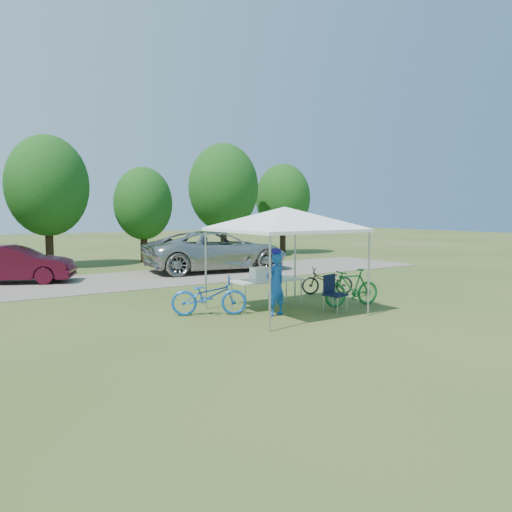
{
  "coord_description": "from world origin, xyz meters",
  "views": [
    {
      "loc": [
        -7.6,
        -10.28,
        2.64
      ],
      "look_at": [
        0.43,
        2.0,
        1.29
      ],
      "focal_mm": 35.0,
      "sensor_mm": 36.0,
      "label": 1
    }
  ],
  "objects_px": {
    "bike_green": "(352,288)",
    "minivan": "(217,251)",
    "bike_blue": "(209,296)",
    "sedan": "(14,264)",
    "cyclist": "(276,284)",
    "bike_dark": "(327,281)",
    "folding_chair": "(332,290)",
    "cooler": "(260,274)",
    "folding_table": "(267,281)"
  },
  "relations": [
    {
      "from": "bike_green",
      "to": "minivan",
      "type": "distance_m",
      "value": 9.13
    },
    {
      "from": "bike_blue",
      "to": "sedan",
      "type": "relative_size",
      "value": 0.46
    },
    {
      "from": "cyclist",
      "to": "bike_dark",
      "type": "xyz_separation_m",
      "value": [
        3.22,
        1.7,
        -0.37
      ]
    },
    {
      "from": "bike_blue",
      "to": "sedan",
      "type": "height_order",
      "value": "sedan"
    },
    {
      "from": "folding_chair",
      "to": "cooler",
      "type": "relative_size",
      "value": 2.04
    },
    {
      "from": "cooler",
      "to": "cyclist",
      "type": "distance_m",
      "value": 0.9
    },
    {
      "from": "folding_table",
      "to": "bike_green",
      "type": "height_order",
      "value": "bike_green"
    },
    {
      "from": "folding_table",
      "to": "bike_blue",
      "type": "relative_size",
      "value": 1.01
    },
    {
      "from": "cyclist",
      "to": "bike_blue",
      "type": "distance_m",
      "value": 1.7
    },
    {
      "from": "cooler",
      "to": "bike_blue",
      "type": "distance_m",
      "value": 1.57
    },
    {
      "from": "bike_blue",
      "to": "minivan",
      "type": "distance_m",
      "value": 9.24
    },
    {
      "from": "bike_blue",
      "to": "bike_green",
      "type": "bearing_deg",
      "value": -78.92
    },
    {
      "from": "cyclist",
      "to": "bike_green",
      "type": "relative_size",
      "value": 0.93
    },
    {
      "from": "cooler",
      "to": "bike_blue",
      "type": "height_order",
      "value": "cooler"
    },
    {
      "from": "bike_green",
      "to": "folding_table",
      "type": "bearing_deg",
      "value": -105.79
    },
    {
      "from": "cooler",
      "to": "minivan",
      "type": "relative_size",
      "value": 0.08
    },
    {
      "from": "bike_green",
      "to": "cyclist",
      "type": "bearing_deg",
      "value": -83.52
    },
    {
      "from": "folding_table",
      "to": "cooler",
      "type": "height_order",
      "value": "cooler"
    },
    {
      "from": "folding_chair",
      "to": "cyclist",
      "type": "bearing_deg",
      "value": 151.4
    },
    {
      "from": "bike_dark",
      "to": "sedan",
      "type": "bearing_deg",
      "value": -106.6
    },
    {
      "from": "folding_table",
      "to": "cyclist",
      "type": "distance_m",
      "value": 0.94
    },
    {
      "from": "folding_chair",
      "to": "cyclist",
      "type": "relative_size",
      "value": 0.6
    },
    {
      "from": "minivan",
      "to": "bike_green",
      "type": "bearing_deg",
      "value": -177.47
    },
    {
      "from": "folding_chair",
      "to": "bike_green",
      "type": "distance_m",
      "value": 0.98
    },
    {
      "from": "bike_dark",
      "to": "sedan",
      "type": "distance_m",
      "value": 11.25
    },
    {
      "from": "folding_chair",
      "to": "minivan",
      "type": "height_order",
      "value": "minivan"
    },
    {
      "from": "bike_blue",
      "to": "minivan",
      "type": "bearing_deg",
      "value": -3.16
    },
    {
      "from": "cooler",
      "to": "bike_green",
      "type": "relative_size",
      "value": 0.28
    },
    {
      "from": "sedan",
      "to": "bike_blue",
      "type": "bearing_deg",
      "value": -135.14
    },
    {
      "from": "folding_table",
      "to": "bike_dark",
      "type": "distance_m",
      "value": 3.0
    },
    {
      "from": "bike_blue",
      "to": "sedan",
      "type": "bearing_deg",
      "value": 47.63
    },
    {
      "from": "folding_table",
      "to": "bike_dark",
      "type": "relative_size",
      "value": 1.18
    },
    {
      "from": "cooler",
      "to": "minivan",
      "type": "xyz_separation_m",
      "value": [
        3.12,
        8.06,
        -0.07
      ]
    },
    {
      "from": "cyclist",
      "to": "cooler",
      "type": "bearing_deg",
      "value": -107.66
    },
    {
      "from": "folding_table",
      "to": "sedan",
      "type": "relative_size",
      "value": 0.46
    },
    {
      "from": "sedan",
      "to": "bike_green",
      "type": "bearing_deg",
      "value": -119.79
    },
    {
      "from": "bike_green",
      "to": "sedan",
      "type": "xyz_separation_m",
      "value": [
        -7.19,
        9.83,
        0.18
      ]
    },
    {
      "from": "folding_table",
      "to": "minivan",
      "type": "distance_m",
      "value": 8.56
    },
    {
      "from": "cooler",
      "to": "bike_dark",
      "type": "bearing_deg",
      "value": 14.87
    },
    {
      "from": "cyclist",
      "to": "bike_dark",
      "type": "distance_m",
      "value": 3.66
    },
    {
      "from": "bike_blue",
      "to": "sedan",
      "type": "xyz_separation_m",
      "value": [
        -3.33,
        8.75,
        0.2
      ]
    },
    {
      "from": "bike_green",
      "to": "minivan",
      "type": "bearing_deg",
      "value": -174.74
    },
    {
      "from": "cyclist",
      "to": "minivan",
      "type": "distance_m",
      "value": 9.5
    },
    {
      "from": "bike_blue",
      "to": "bike_dark",
      "type": "height_order",
      "value": "bike_blue"
    },
    {
      "from": "folding_table",
      "to": "bike_blue",
      "type": "xyz_separation_m",
      "value": [
        -1.73,
        0.06,
        -0.25
      ]
    },
    {
      "from": "folding_table",
      "to": "cooler",
      "type": "xyz_separation_m",
      "value": [
        -0.23,
        0.0,
        0.22
      ]
    },
    {
      "from": "cyclist",
      "to": "sedan",
      "type": "height_order",
      "value": "cyclist"
    },
    {
      "from": "folding_table",
      "to": "cooler",
      "type": "relative_size",
      "value": 4.05
    },
    {
      "from": "folding_chair",
      "to": "minivan",
      "type": "xyz_separation_m",
      "value": [
        1.7,
        9.35,
        0.32
      ]
    },
    {
      "from": "bike_blue",
      "to": "bike_dark",
      "type": "xyz_separation_m",
      "value": [
        4.6,
        0.77,
        -0.07
      ]
    }
  ]
}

